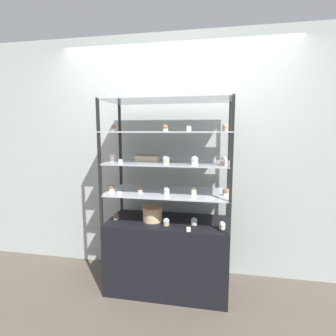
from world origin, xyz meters
name	(u,v)px	position (x,y,z in m)	size (l,w,h in m)	color
ground_plane	(168,287)	(0.00, 0.00, 0.00)	(20.00, 20.00, 0.00)	brown
back_wall	(175,156)	(0.00, 0.42, 1.30)	(8.00, 0.05, 2.60)	#A8B2AD
display_base	(168,254)	(0.00, 0.00, 0.35)	(1.17, 0.54, 0.71)	black
display_riser_lower	(168,193)	(0.00, 0.00, 0.98)	(1.17, 0.54, 0.29)	black
display_riser_middle	(168,164)	(0.00, 0.00, 1.27)	(1.17, 0.54, 0.29)	black
display_riser_upper	(168,133)	(0.00, 0.00, 1.56)	(1.17, 0.54, 0.29)	black
display_riser_top	(168,101)	(0.00, 0.00, 1.85)	(1.17, 0.54, 0.29)	black
layer_cake_centerpiece	(152,214)	(-0.15, -0.04, 0.78)	(0.19, 0.19, 0.14)	#DBBC84
sheet_cake_frosted	(148,158)	(-0.21, 0.05, 1.32)	(0.23, 0.13, 0.06)	beige
cupcake_0	(116,216)	(-0.52, -0.05, 0.74)	(0.06, 0.06, 0.07)	#CCB28C
cupcake_1	(166,222)	(0.01, -0.13, 0.74)	(0.06, 0.06, 0.07)	#CCB28C
cupcake_2	(194,221)	(0.26, -0.07, 0.74)	(0.06, 0.06, 0.07)	beige
cupcake_3	(222,225)	(0.52, -0.13, 0.74)	(0.06, 0.06, 0.07)	beige
price_tag_0	(189,229)	(0.23, -0.25, 0.73)	(0.04, 0.00, 0.04)	white
cupcake_4	(112,188)	(-0.54, -0.09, 1.03)	(0.05, 0.05, 0.07)	beige
cupcake_5	(140,189)	(-0.26, -0.06, 1.03)	(0.05, 0.05, 0.07)	white
cupcake_6	(166,191)	(0.01, -0.12, 1.03)	(0.05, 0.05, 0.07)	beige
cupcake_7	(194,192)	(0.26, -0.09, 1.03)	(0.05, 0.05, 0.07)	white
cupcake_8	(225,192)	(0.54, -0.06, 1.03)	(0.05, 0.05, 0.07)	beige
price_tag_1	(120,194)	(-0.40, -0.25, 1.02)	(0.04, 0.00, 0.04)	white
cupcake_9	(113,158)	(-0.53, -0.05, 1.32)	(0.07, 0.07, 0.08)	beige
cupcake_10	(166,159)	(0.00, -0.10, 1.32)	(0.07, 0.07, 0.08)	#CCB28C
cupcake_11	(195,160)	(0.26, -0.14, 1.32)	(0.07, 0.07, 0.08)	white
cupcake_12	(223,161)	(0.51, -0.14, 1.32)	(0.07, 0.07, 0.08)	#CCB28C
price_tag_2	(121,162)	(-0.38, -0.25, 1.31)	(0.04, 0.00, 0.04)	white
cupcake_13	(114,128)	(-0.52, -0.04, 1.60)	(0.05, 0.05, 0.06)	white
cupcake_14	(165,128)	(0.00, -0.13, 1.60)	(0.05, 0.05, 0.06)	#CCB28C
cupcake_15	(225,128)	(0.52, -0.14, 1.60)	(0.05, 0.05, 0.06)	#CCB28C
price_tag_3	(189,129)	(0.22, -0.25, 1.60)	(0.04, 0.00, 0.04)	white
cupcake_16	(109,96)	(-0.53, -0.10, 1.90)	(0.05, 0.05, 0.07)	white
cupcake_17	(136,95)	(-0.27, -0.10, 1.90)	(0.05, 0.05, 0.07)	#CCB28C
cupcake_18	(168,95)	(0.01, -0.07, 1.90)	(0.05, 0.05, 0.07)	white
cupcake_19	(195,93)	(0.26, -0.14, 1.90)	(0.05, 0.05, 0.07)	white
cupcake_20	(226,92)	(0.52, -0.12, 1.90)	(0.05, 0.05, 0.07)	#CCB28C
price_tag_4	(131,94)	(-0.27, -0.25, 1.89)	(0.04, 0.00, 0.04)	white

